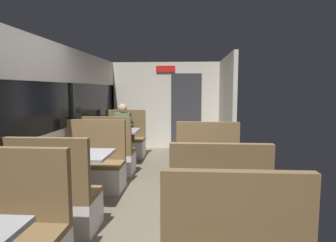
% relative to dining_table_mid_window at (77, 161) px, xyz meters
% --- Properties ---
extents(ground_plane, '(3.30, 9.20, 0.02)m').
position_rel_dining_table_mid_window_xyz_m(ground_plane, '(0.89, -0.15, -0.65)').
color(ground_plane, '#665B4C').
extents(carriage_window_panel_left, '(0.09, 8.48, 2.30)m').
position_rel_dining_table_mid_window_xyz_m(carriage_window_panel_left, '(-0.56, -0.15, 0.47)').
color(carriage_window_panel_left, beige).
rests_on(carriage_window_panel_left, ground_plane).
extents(carriage_end_bulkhead, '(2.90, 0.11, 2.30)m').
position_rel_dining_table_mid_window_xyz_m(carriage_end_bulkhead, '(0.95, 4.05, 0.50)').
color(carriage_end_bulkhead, beige).
rests_on(carriage_end_bulkhead, ground_plane).
extents(carriage_aisle_panel_right, '(0.08, 2.40, 2.30)m').
position_rel_dining_table_mid_window_xyz_m(carriage_aisle_panel_right, '(2.34, 2.85, 0.51)').
color(carriage_aisle_panel_right, beige).
rests_on(carriage_aisle_panel_right, ground_plane).
extents(dining_table_mid_window, '(0.90, 0.70, 0.74)m').
position_rel_dining_table_mid_window_xyz_m(dining_table_mid_window, '(0.00, 0.00, 0.00)').
color(dining_table_mid_window, '#9E9EA3').
rests_on(dining_table_mid_window, ground_plane).
extents(bench_mid_window_facing_end, '(0.95, 0.50, 1.10)m').
position_rel_dining_table_mid_window_xyz_m(bench_mid_window_facing_end, '(0.00, -0.70, -0.31)').
color(bench_mid_window_facing_end, silver).
rests_on(bench_mid_window_facing_end, ground_plane).
extents(bench_mid_window_facing_entry, '(0.95, 0.50, 1.10)m').
position_rel_dining_table_mid_window_xyz_m(bench_mid_window_facing_entry, '(0.00, 0.70, -0.31)').
color(bench_mid_window_facing_entry, silver).
rests_on(bench_mid_window_facing_entry, ground_plane).
extents(dining_table_far_window, '(0.90, 0.70, 0.74)m').
position_rel_dining_table_mid_window_xyz_m(dining_table_far_window, '(0.00, 2.24, 0.00)').
color(dining_table_far_window, '#9E9EA3').
rests_on(dining_table_far_window, ground_plane).
extents(bench_far_window_facing_end, '(0.95, 0.50, 1.10)m').
position_rel_dining_table_mid_window_xyz_m(bench_far_window_facing_end, '(0.00, 1.54, -0.31)').
color(bench_far_window_facing_end, silver).
rests_on(bench_far_window_facing_end, ground_plane).
extents(bench_far_window_facing_entry, '(0.95, 0.50, 1.10)m').
position_rel_dining_table_mid_window_xyz_m(bench_far_window_facing_entry, '(0.00, 2.94, -0.31)').
color(bench_far_window_facing_entry, silver).
rests_on(bench_far_window_facing_entry, ground_plane).
extents(dining_table_rear_aisle, '(0.90, 0.70, 0.74)m').
position_rel_dining_table_mid_window_xyz_m(dining_table_rear_aisle, '(1.79, -0.20, 0.00)').
color(dining_table_rear_aisle, '#9E9EA3').
rests_on(dining_table_rear_aisle, ground_plane).
extents(bench_rear_aisle_facing_end, '(0.95, 0.50, 1.10)m').
position_rel_dining_table_mid_window_xyz_m(bench_rear_aisle_facing_end, '(1.79, -0.90, -0.31)').
color(bench_rear_aisle_facing_end, silver).
rests_on(bench_rear_aisle_facing_end, ground_plane).
extents(bench_rear_aisle_facing_entry, '(0.95, 0.50, 1.10)m').
position_rel_dining_table_mid_window_xyz_m(bench_rear_aisle_facing_entry, '(1.79, 0.50, -0.31)').
color(bench_rear_aisle_facing_entry, silver).
rests_on(bench_rear_aisle_facing_entry, ground_plane).
extents(seated_passenger, '(0.47, 0.55, 1.26)m').
position_rel_dining_table_mid_window_xyz_m(seated_passenger, '(0.00, 2.86, -0.10)').
color(seated_passenger, '#26262D').
rests_on(seated_passenger, ground_plane).
extents(coffee_cup_primary, '(0.07, 0.07, 0.09)m').
position_rel_dining_table_mid_window_xyz_m(coffee_cup_primary, '(1.75, -0.05, 0.15)').
color(coffee_cup_primary, '#B23333').
rests_on(coffee_cup_primary, dining_table_rear_aisle).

